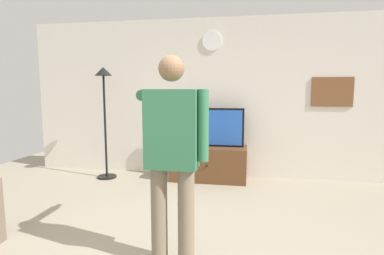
{
  "coord_description": "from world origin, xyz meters",
  "views": [
    {
      "loc": [
        0.64,
        -2.34,
        1.49
      ],
      "look_at": [
        0.02,
        1.2,
        1.05
      ],
      "focal_mm": 28.52,
      "sensor_mm": 36.0,
      "label": 1
    }
  ],
  "objects": [
    {
      "name": "tv_stand",
      "position": [
        0.06,
        2.6,
        0.28
      ],
      "size": [
        1.23,
        0.57,
        0.56
      ],
      "color": "brown",
      "rests_on": "ground_plane"
    },
    {
      "name": "wall_clock",
      "position": [
        0.06,
        2.89,
        2.31
      ],
      "size": [
        0.32,
        0.03,
        0.32
      ],
      "primitive_type": "cylinder",
      "rotation": [
        1.57,
        0.0,
        0.0
      ],
      "color": "white"
    },
    {
      "name": "framed_picture",
      "position": [
        2.01,
        2.9,
        1.46
      ],
      "size": [
        0.64,
        0.04,
        0.47
      ],
      "primitive_type": "cube",
      "color": "brown"
    },
    {
      "name": "person_standing_nearer_lamp",
      "position": [
        0.05,
        0.08,
        1.01
      ],
      "size": [
        0.61,
        0.78,
        1.77
      ],
      "color": "#7A6B56",
      "rests_on": "ground_plane"
    },
    {
      "name": "back_wall",
      "position": [
        0.0,
        2.95,
        1.35
      ],
      "size": [
        6.4,
        0.1,
        2.7
      ],
      "primitive_type": "cube",
      "color": "silver",
      "rests_on": "ground_plane"
    },
    {
      "name": "floor_lamp",
      "position": [
        -1.68,
        2.42,
        1.34
      ],
      "size": [
        0.32,
        0.32,
        1.87
      ],
      "color": "black",
      "rests_on": "ground_plane"
    },
    {
      "name": "television",
      "position": [
        0.06,
        2.65,
        0.88
      ],
      "size": [
        1.13,
        0.07,
        0.64
      ],
      "color": "black",
      "rests_on": "tv_stand"
    }
  ]
}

